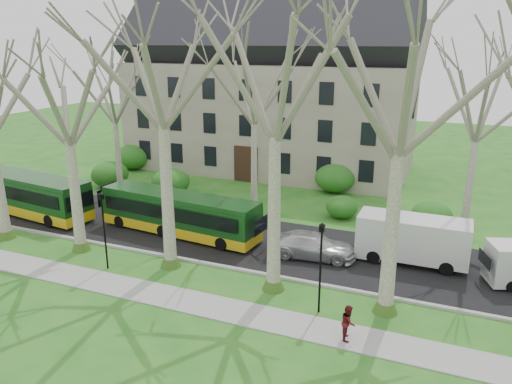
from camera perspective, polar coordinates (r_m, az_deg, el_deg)
ground at (r=26.67m, az=-4.92°, el=-9.97°), size 120.00×120.00×0.00m
sidewalk at (r=24.74m, az=-7.64°, el=-12.29°), size 70.00×2.00×0.06m
road at (r=31.17m, az=-0.26°, el=-5.71°), size 80.00×8.00×0.06m
curb at (r=27.84m, az=-3.49°, el=-8.56°), size 80.00×0.25×0.14m
building at (r=48.33m, az=1.72°, el=12.26°), size 26.50×12.20×16.00m
tree_row_verge at (r=24.58m, az=-5.01°, el=5.04°), size 49.00×7.00×14.00m
tree_row_far at (r=34.88m, az=1.22°, el=6.99°), size 33.00×7.00×12.00m
lamp_row at (r=24.80m, az=-6.14°, el=-5.62°), size 36.22×0.22×4.30m
hedges at (r=39.98m, az=-1.70°, el=0.93°), size 30.60×8.60×2.00m
bus_lead at (r=39.58m, az=-25.16°, el=-0.08°), size 12.02×3.90×2.95m
bus_follow at (r=32.32m, az=-8.77°, el=-2.42°), size 11.12×3.35×2.74m
sedan at (r=28.92m, az=6.49°, el=-6.09°), size 5.15×2.56×1.44m
van_a at (r=29.23m, az=17.44°, el=-5.29°), size 6.00×2.18×2.62m
pedestrian_b at (r=21.76m, az=10.51°, el=-14.43°), size 0.72×0.85×1.53m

